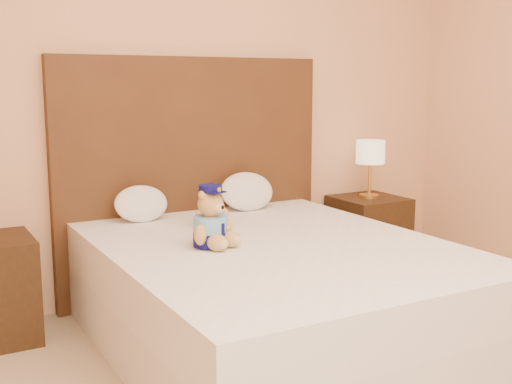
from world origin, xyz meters
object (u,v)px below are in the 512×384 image
(nightstand_right, at_px, (368,235))
(pillow_right, at_px, (247,190))
(teddy_police, at_px, (211,216))
(teddy_prisoner, at_px, (211,206))
(pillow_left, at_px, (141,202))
(bed, at_px, (274,296))
(lamp, at_px, (370,155))

(nightstand_right, xyz_separation_m, pillow_right, (-0.96, 0.03, 0.40))
(teddy_police, height_order, teddy_prisoner, teddy_police)
(nightstand_right, height_order, pillow_left, pillow_left)
(pillow_left, relative_size, pillow_right, 0.87)
(bed, distance_m, teddy_prisoner, 0.65)
(teddy_police, distance_m, pillow_right, 0.94)
(bed, relative_size, pillow_left, 6.31)
(pillow_left, xyz_separation_m, pillow_right, (0.70, 0.00, 0.02))
(teddy_police, distance_m, teddy_prisoner, 0.47)
(bed, bearing_deg, pillow_right, 70.53)
(teddy_prisoner, bearing_deg, teddy_police, -103.90)
(teddy_prisoner, bearing_deg, pillow_left, 145.68)
(nightstand_right, relative_size, teddy_prisoner, 2.44)
(nightstand_right, bearing_deg, lamp, 180.00)
(lamp, distance_m, teddy_prisoner, 1.39)
(lamp, height_order, pillow_left, lamp)
(nightstand_right, height_order, pillow_right, pillow_right)
(bed, xyz_separation_m, lamp, (1.25, 0.80, 0.57))
(pillow_left, bearing_deg, lamp, -1.04)
(nightstand_right, relative_size, pillow_left, 1.73)
(bed, distance_m, pillow_left, 1.00)
(nightstand_right, xyz_separation_m, teddy_prisoner, (-1.35, -0.28, 0.39))
(lamp, height_order, teddy_police, lamp)
(nightstand_right, relative_size, teddy_police, 1.82)
(teddy_police, relative_size, pillow_left, 0.95)
(pillow_left, height_order, pillow_right, pillow_right)
(teddy_police, bearing_deg, teddy_prisoner, 42.41)
(bed, height_order, nightstand_right, same)
(bed, bearing_deg, teddy_police, 161.79)
(nightstand_right, height_order, lamp, lamp)
(nightstand_right, distance_m, pillow_left, 1.70)
(nightstand_right, xyz_separation_m, pillow_left, (-1.65, 0.03, 0.39))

